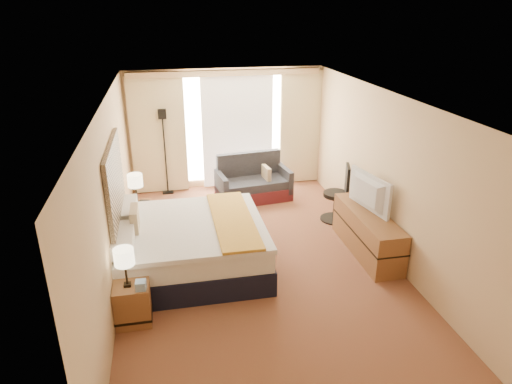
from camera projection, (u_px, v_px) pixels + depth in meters
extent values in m
cube|color=maroon|center=(258.00, 263.00, 7.27)|extent=(4.20, 7.00, 0.02)
cube|color=white|center=(259.00, 100.00, 6.29)|extent=(4.20, 7.00, 0.02)
cube|color=tan|center=(226.00, 129.00, 9.95)|extent=(4.20, 0.02, 2.60)
cube|color=tan|center=(348.00, 347.00, 3.61)|extent=(4.20, 0.02, 2.60)
cube|color=tan|center=(112.00, 198.00, 6.39)|extent=(0.02, 7.00, 2.60)
cube|color=tan|center=(389.00, 177.00, 7.17)|extent=(0.02, 7.00, 2.60)
cube|color=black|center=(116.00, 194.00, 6.59)|extent=(0.06, 1.85, 1.50)
cube|color=brown|center=(133.00, 301.00, 5.87)|extent=(0.45, 0.52, 0.55)
cube|color=brown|center=(139.00, 219.00, 8.14)|extent=(0.45, 0.52, 0.55)
cube|color=brown|center=(367.00, 233.00, 7.48)|extent=(0.50, 1.80, 0.70)
cube|color=white|center=(237.00, 128.00, 9.96)|extent=(2.30, 0.02, 2.30)
cube|color=beige|center=(158.00, 135.00, 9.59)|extent=(1.15, 0.09, 2.50)
cube|color=beige|center=(300.00, 128.00, 10.16)|extent=(0.90, 0.09, 2.50)
cube|color=silver|center=(238.00, 131.00, 9.95)|extent=(1.55, 0.04, 2.50)
cube|color=tan|center=(225.00, 73.00, 9.34)|extent=(4.00, 0.16, 0.12)
cube|color=black|center=(191.00, 257.00, 7.06)|extent=(2.24, 2.03, 0.37)
cube|color=white|center=(190.00, 237.00, 6.93)|extent=(2.19, 1.98, 0.32)
cube|color=white|center=(195.00, 226.00, 6.88)|extent=(2.05, 2.05, 0.07)
cube|color=gold|center=(233.00, 219.00, 6.96)|extent=(0.59, 2.05, 0.04)
cube|color=white|center=(122.00, 240.00, 6.19)|extent=(0.30, 0.83, 0.19)
cube|color=white|center=(127.00, 210.00, 7.09)|extent=(0.30, 0.83, 0.19)
cube|color=beige|center=(135.00, 220.00, 6.65)|extent=(0.11, 0.45, 0.38)
cube|color=#51171B|center=(253.00, 193.00, 9.64)|extent=(1.59, 0.99, 0.27)
cube|color=#323137|center=(254.00, 184.00, 9.51)|extent=(1.46, 0.81, 0.17)
cube|color=#323137|center=(249.00, 165.00, 9.72)|extent=(1.40, 0.33, 0.59)
cube|color=#323137|center=(221.00, 186.00, 9.33)|extent=(0.21, 0.81, 0.48)
cube|color=#323137|center=(284.00, 178.00, 9.75)|extent=(0.21, 0.81, 0.48)
cube|color=beige|center=(266.00, 174.00, 9.52)|extent=(0.13, 0.38, 0.34)
cube|color=black|center=(168.00, 192.00, 10.01)|extent=(0.23, 0.23, 0.03)
cylinder|color=black|center=(165.00, 155.00, 9.70)|extent=(0.03, 0.03, 1.64)
cube|color=black|center=(162.00, 114.00, 9.36)|extent=(0.17, 0.17, 0.19)
cylinder|color=black|center=(334.00, 219.00, 8.74)|extent=(0.53, 0.53, 0.03)
cylinder|color=black|center=(335.00, 206.00, 8.64)|extent=(0.06, 0.06, 0.48)
cylinder|color=black|center=(336.00, 194.00, 8.54)|extent=(0.47, 0.47, 0.07)
cube|color=black|center=(347.00, 179.00, 8.41)|extent=(0.18, 0.42, 0.53)
cube|color=black|center=(127.00, 285.00, 5.70)|extent=(0.09, 0.09, 0.04)
cylinder|color=black|center=(126.00, 273.00, 5.64)|extent=(0.03, 0.03, 0.31)
cylinder|color=beige|center=(124.00, 257.00, 5.55)|extent=(0.25, 0.25, 0.21)
cube|color=black|center=(137.00, 203.00, 8.07)|extent=(0.09, 0.09, 0.04)
cylinder|color=black|center=(136.00, 193.00, 8.00)|extent=(0.03, 0.03, 0.33)
cylinder|color=beige|center=(135.00, 180.00, 7.91)|extent=(0.26, 0.26, 0.22)
cube|color=#8DB0DA|center=(141.00, 285.00, 5.62)|extent=(0.13, 0.13, 0.12)
cube|color=black|center=(144.00, 203.00, 8.03)|extent=(0.20, 0.17, 0.07)
imported|color=black|center=(364.00, 193.00, 7.36)|extent=(0.33, 1.05, 0.60)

